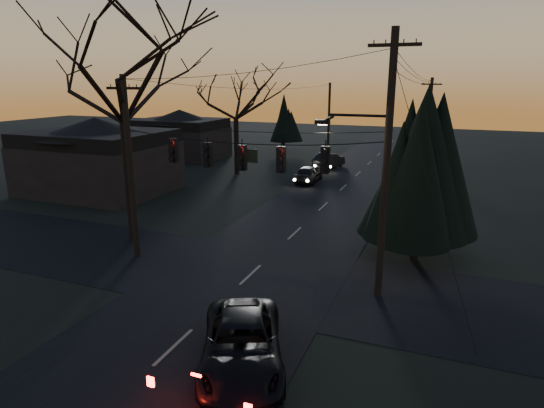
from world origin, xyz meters
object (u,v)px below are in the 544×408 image
at_px(utility_pole_far_r, 424,170).
at_px(evergreen_right, 422,165).
at_px(bare_tree_left, 120,72).
at_px(suv_near, 242,345).
at_px(sedan_oncoming_b, 329,161).
at_px(utility_pole_right, 378,296).
at_px(sedan_oncoming_a, 308,174).
at_px(utility_pole_left, 138,256).
at_px(utility_pole_far_l, 328,152).

relative_size(utility_pole_far_r, evergreen_right, 1.08).
bearing_deg(bare_tree_left, utility_pole_far_r, 63.30).
bearing_deg(suv_near, utility_pole_far_r, 60.69).
height_order(utility_pole_far_r, evergreen_right, evergreen_right).
height_order(utility_pole_far_r, sedan_oncoming_b, utility_pole_far_r).
bearing_deg(suv_near, utility_pole_right, 39.33).
height_order(bare_tree_left, sedan_oncoming_a, bare_tree_left).
distance_m(utility_pole_far_r, sedan_oncoming_b, 9.03).
bearing_deg(utility_pole_right, utility_pole_left, 180.00).
height_order(utility_pole_far_r, sedan_oncoming_a, utility_pole_far_r).
bearing_deg(bare_tree_left, utility_pole_left, -48.14).
bearing_deg(utility_pole_far_r, utility_pole_right, -90.00).
xyz_separation_m(utility_pole_left, sedan_oncoming_b, (2.80, 25.70, 0.73)).
bearing_deg(bare_tree_left, evergreen_right, 10.45).
xyz_separation_m(evergreen_right, suv_near, (-4.02, -10.55, -3.84)).
distance_m(sedan_oncoming_a, sedan_oncoming_b, 6.74).
bearing_deg(utility_pole_left, utility_pole_far_r, 67.67).
height_order(utility_pole_right, utility_pole_far_r, utility_pole_right).
height_order(utility_pole_right, sedan_oncoming_b, utility_pole_right).
xyz_separation_m(utility_pole_far_r, utility_pole_far_l, (-11.50, 8.00, 0.00)).
xyz_separation_m(utility_pole_far_l, sedan_oncoming_a, (2.80, -17.03, 0.70)).
bearing_deg(sedan_oncoming_a, utility_pole_left, 80.65).
bearing_deg(utility_pole_far_l, sedan_oncoming_a, -80.66).
relative_size(utility_pole_left, sedan_oncoming_b, 1.92).
bearing_deg(evergreen_right, utility_pole_far_l, 111.59).
bearing_deg(sedan_oncoming_b, bare_tree_left, 90.03).
bearing_deg(bare_tree_left, utility_pole_far_l, 87.23).
bearing_deg(evergreen_right, utility_pole_left, -160.37).
height_order(sedan_oncoming_a, sedan_oncoming_b, sedan_oncoming_b).
xyz_separation_m(suv_near, sedan_oncoming_a, (-5.67, 25.07, -0.00)).
bearing_deg(suv_near, evergreen_right, 44.92).
distance_m(utility_pole_far_r, suv_near, 34.24).
bearing_deg(suv_near, utility_pole_left, 120.01).
bearing_deg(utility_pole_far_l, sedan_oncoming_b, -74.79).
height_order(utility_pole_left, sedan_oncoming_b, utility_pole_left).
relative_size(utility_pole_far_r, bare_tree_left, 0.69).
relative_size(utility_pole_right, evergreen_right, 1.27).
relative_size(evergreen_right, sedan_oncoming_b, 1.78).
xyz_separation_m(utility_pole_right, suv_near, (-3.03, -6.10, 0.71)).
bearing_deg(evergreen_right, bare_tree_left, -169.55).
xyz_separation_m(utility_pole_right, sedan_oncoming_b, (-8.70, 25.70, 0.73)).
bearing_deg(utility_pole_left, utility_pole_right, 0.00).
height_order(utility_pole_right, utility_pole_far_l, utility_pole_right).
relative_size(bare_tree_left, suv_near, 2.43).
xyz_separation_m(utility_pole_right, bare_tree_left, (-13.15, 1.85, 8.62)).
height_order(utility_pole_right, bare_tree_left, bare_tree_left).
distance_m(suv_near, sedan_oncoming_a, 25.70).
relative_size(utility_pole_right, sedan_oncoming_a, 2.43).
height_order(utility_pole_left, bare_tree_left, bare_tree_left).
bearing_deg(utility_pole_right, utility_pole_far_r, 90.00).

